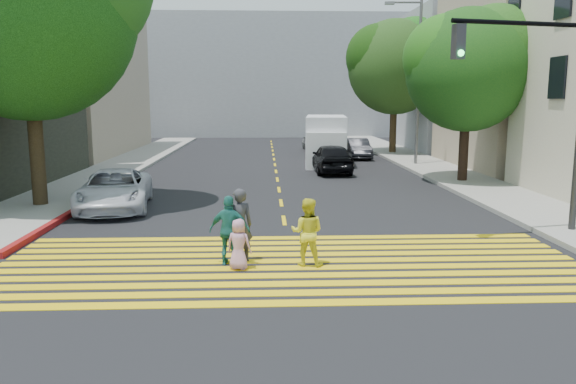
{
  "coord_description": "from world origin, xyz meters",
  "views": [
    {
      "loc": [
        -0.59,
        -11.11,
        3.75
      ],
      "look_at": [
        0.0,
        3.0,
        1.4
      ],
      "focal_mm": 35.0,
      "sensor_mm": 36.0,
      "label": 1
    }
  ],
  "objects": [
    {
      "name": "building_right_grey",
      "position": [
        15.0,
        30.0,
        5.0
      ],
      "size": [
        10.0,
        10.0,
        10.0
      ],
      "primitive_type": "cube",
      "color": "gray",
      "rests_on": "ground"
    },
    {
      "name": "white_sedan",
      "position": [
        -5.73,
        8.06,
        0.68
      ],
      "size": [
        2.88,
        5.14,
        1.36
      ],
      "primitive_type": "imported",
      "rotation": [
        0.0,
        0.0,
        0.13
      ],
      "color": "silver",
      "rests_on": "ground"
    },
    {
      "name": "building_right_tan",
      "position": [
        15.0,
        19.0,
        5.0
      ],
      "size": [
        10.0,
        10.0,
        10.0
      ],
      "primitive_type": "cube",
      "color": "tan",
      "rests_on": "ground"
    },
    {
      "name": "white_van",
      "position": [
        2.94,
        21.09,
        1.32
      ],
      "size": [
        2.76,
        6.07,
        2.78
      ],
      "rotation": [
        0.0,
        0.0,
        -0.1
      ],
      "color": "silver",
      "rests_on": "ground"
    },
    {
      "name": "curb_red",
      "position": [
        -6.9,
        6.0,
        0.08
      ],
      "size": [
        0.2,
        8.0,
        0.16
      ],
      "primitive_type": "cube",
      "color": "maroon",
      "rests_on": "ground"
    },
    {
      "name": "dark_car_near",
      "position": [
        2.82,
        17.38,
        0.76
      ],
      "size": [
        1.95,
        4.51,
        1.51
      ],
      "primitive_type": "imported",
      "rotation": [
        0.0,
        0.0,
        3.18
      ],
      "color": "black",
      "rests_on": "ground"
    },
    {
      "name": "building_left_tan",
      "position": [
        -16.0,
        28.0,
        5.0
      ],
      "size": [
        12.0,
        16.0,
        10.0
      ],
      "primitive_type": "cube",
      "color": "tan",
      "rests_on": "ground"
    },
    {
      "name": "backdrop_block",
      "position": [
        0.0,
        48.0,
        6.0
      ],
      "size": [
        30.0,
        8.0,
        12.0
      ],
      "primitive_type": "cube",
      "color": "gray",
      "rests_on": "ground"
    },
    {
      "name": "pedestrian_extra",
      "position": [
        -1.4,
        1.36,
        0.8
      ],
      "size": [
        0.98,
        0.52,
        1.59
      ],
      "primitive_type": "imported",
      "rotation": [
        0.0,
        0.0,
        3.0
      ],
      "color": "#216D65",
      "rests_on": "ground"
    },
    {
      "name": "street_lamp",
      "position": [
        7.73,
        20.06,
        5.22
      ],
      "size": [
        2.06,
        0.29,
        9.1
      ],
      "rotation": [
        0.0,
        0.0,
        -0.05
      ],
      "color": "#5A5A5A",
      "rests_on": "ground"
    },
    {
      "name": "tree_right_far",
      "position": [
        8.27,
        27.04,
        6.2
      ],
      "size": [
        7.36,
        6.83,
        9.18
      ],
      "rotation": [
        0.0,
        0.0,
        -0.08
      ],
      "color": "#4C361B",
      "rests_on": "ground"
    },
    {
      "name": "pedestrian_woman",
      "position": [
        0.36,
        1.2,
        0.78
      ],
      "size": [
        0.87,
        0.75,
        1.55
      ],
      "primitive_type": "imported",
      "rotation": [
        0.0,
        0.0,
        2.9
      ],
      "color": "yellow",
      "rests_on": "ground"
    },
    {
      "name": "silver_car",
      "position": [
        3.18,
        30.08,
        0.66
      ],
      "size": [
        1.87,
        4.53,
        1.31
      ],
      "primitive_type": "imported",
      "rotation": [
        0.0,
        0.0,
        3.14
      ],
      "color": "gray",
      "rests_on": "ground"
    },
    {
      "name": "dark_car_parked",
      "position": [
        5.32,
        24.32,
        0.63
      ],
      "size": [
        1.36,
        3.85,
        1.27
      ],
      "primitive_type": "imported",
      "rotation": [
        0.0,
        0.0,
        0.01
      ],
      "color": "black",
      "rests_on": "ground"
    },
    {
      "name": "ground",
      "position": [
        0.0,
        0.0,
        0.0
      ],
      "size": [
        120.0,
        120.0,
        0.0
      ],
      "primitive_type": "plane",
      "color": "black"
    },
    {
      "name": "pedestrian_child",
      "position": [
        -1.18,
        0.96,
        0.57
      ],
      "size": [
        0.65,
        0.53,
        1.15
      ],
      "primitive_type": "imported",
      "rotation": [
        0.0,
        0.0,
        2.8
      ],
      "color": "#C88CA9",
      "rests_on": "ground"
    },
    {
      "name": "pedestrian_man",
      "position": [
        -1.19,
        1.58,
        0.86
      ],
      "size": [
        0.71,
        0.56,
        1.73
      ],
      "primitive_type": "imported",
      "rotation": [
        0.0,
        0.0,
        3.39
      ],
      "color": "#333338",
      "rests_on": "ground"
    },
    {
      "name": "tree_left",
      "position": [
        -8.28,
        8.4,
        6.96
      ],
      "size": [
        8.47,
        7.92,
        10.33
      ],
      "rotation": [
        0.0,
        0.0,
        -0.12
      ],
      "color": "black",
      "rests_on": "ground"
    },
    {
      "name": "sidewalk_left",
      "position": [
        -8.5,
        22.0,
        0.07
      ],
      "size": [
        3.0,
        40.0,
        0.15
      ],
      "primitive_type": "cube",
      "color": "gray",
      "rests_on": "ground"
    },
    {
      "name": "tree_right_near",
      "position": [
        8.36,
        13.5,
        5.27
      ],
      "size": [
        6.86,
        6.58,
        7.79
      ],
      "rotation": [
        0.0,
        0.0,
        -0.27
      ],
      "color": "black",
      "rests_on": "ground"
    },
    {
      "name": "crosswalk",
      "position": [
        0.0,
        1.28,
        0.01
      ],
      "size": [
        13.4,
        5.3,
        0.01
      ],
      "color": "yellow",
      "rests_on": "ground"
    },
    {
      "name": "sidewalk_right",
      "position": [
        8.5,
        15.0,
        0.07
      ],
      "size": [
        3.0,
        60.0,
        0.15
      ],
      "primitive_type": "cube",
      "color": "gray",
      "rests_on": "ground"
    },
    {
      "name": "lane_line",
      "position": [
        0.0,
        22.5,
        0.01
      ],
      "size": [
        0.12,
        34.4,
        0.01
      ],
      "color": "yellow",
      "rests_on": "ground"
    },
    {
      "name": "traffic_signal",
      "position": [
        6.89,
        3.62,
        3.92
      ],
      "size": [
        4.07,
        1.16,
        6.06
      ],
      "rotation": [
        0.0,
        0.0,
        0.22
      ],
      "color": "#2B2B2B",
      "rests_on": "ground"
    }
  ]
}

